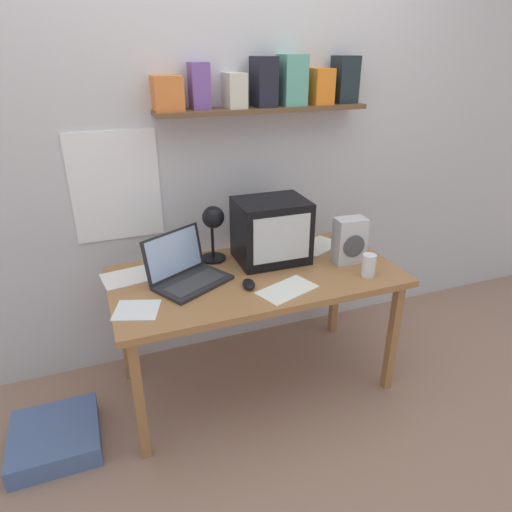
{
  "coord_description": "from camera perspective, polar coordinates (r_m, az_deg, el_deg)",
  "views": [
    {
      "loc": [
        -0.76,
        -1.97,
        1.77
      ],
      "look_at": [
        0.0,
        0.0,
        0.8
      ],
      "focal_mm": 32.0,
      "sensor_mm": 36.0,
      "label": 1
    }
  ],
  "objects": [
    {
      "name": "open_notebook",
      "position": [
        2.42,
        -15.31,
        -2.44
      ],
      "size": [
        0.31,
        0.23,
        0.0
      ],
      "rotation": [
        0.0,
        0.0,
        0.14
      ],
      "color": "white",
      "rests_on": "corner_desk"
    },
    {
      "name": "floor_cushion",
      "position": [
        2.56,
        -23.78,
        -20.07
      ],
      "size": [
        0.41,
        0.41,
        0.11
      ],
      "color": "#50699A",
      "rests_on": "ground_plane"
    },
    {
      "name": "juice_glass",
      "position": [
        2.39,
        13.9,
        -1.26
      ],
      "size": [
        0.07,
        0.07,
        0.12
      ],
      "color": "white",
      "rests_on": "corner_desk"
    },
    {
      "name": "ground_plane",
      "position": [
        2.76,
        0.0,
        -15.32
      ],
      "size": [
        12.0,
        12.0,
        0.0
      ],
      "primitive_type": "plane",
      "color": "#9F7A63"
    },
    {
      "name": "laptop",
      "position": [
        2.29,
        -8.9,
        -1.75
      ],
      "size": [
        0.44,
        0.41,
        0.24
      ],
      "rotation": [
        0.0,
        0.0,
        0.5
      ],
      "color": "#232326",
      "rests_on": "corner_desk"
    },
    {
      "name": "computer_mouse",
      "position": [
        2.23,
        -0.91,
        -3.53
      ],
      "size": [
        0.08,
        0.11,
        0.03
      ],
      "rotation": [
        0.0,
        0.0,
        -0.18
      ],
      "color": "black",
      "rests_on": "corner_desk"
    },
    {
      "name": "corner_desk",
      "position": [
        2.4,
        0.0,
        -3.49
      ],
      "size": [
        1.48,
        0.74,
        0.7
      ],
      "color": "#A67141",
      "rests_on": "ground_plane"
    },
    {
      "name": "crt_monitor",
      "position": [
        2.46,
        1.91,
        3.19
      ],
      "size": [
        0.38,
        0.31,
        0.34
      ],
      "rotation": [
        0.0,
        0.0,
        -0.02
      ],
      "color": "black",
      "rests_on": "corner_desk"
    },
    {
      "name": "desk_lamp",
      "position": [
        2.4,
        -5.38,
        3.97
      ],
      "size": [
        0.14,
        0.2,
        0.33
      ],
      "rotation": [
        0.0,
        0.0,
        -0.14
      ],
      "color": "black",
      "rests_on": "corner_desk"
    },
    {
      "name": "space_heater",
      "position": [
        2.5,
        11.6,
        1.91
      ],
      "size": [
        0.17,
        0.12,
        0.25
      ],
      "rotation": [
        0.0,
        0.0,
        -0.07
      ],
      "color": "silver",
      "rests_on": "corner_desk"
    },
    {
      "name": "back_wall",
      "position": [
        2.64,
        -4.01,
        14.48
      ],
      "size": [
        5.6,
        0.24,
        2.6
      ],
      "color": "silver",
      "rests_on": "ground_plane"
    },
    {
      "name": "loose_paper_near_monitor",
      "position": [
        2.72,
        7.75,
        1.3
      ],
      "size": [
        0.32,
        0.28,
        0.0
      ],
      "rotation": [
        0.0,
        0.0,
        0.42
      ],
      "color": "white",
      "rests_on": "corner_desk"
    },
    {
      "name": "loose_paper_near_laptop",
      "position": [
        2.22,
        3.92,
        -4.22
      ],
      "size": [
        0.33,
        0.25,
        0.0
      ],
      "rotation": [
        0.0,
        0.0,
        0.35
      ],
      "color": "white",
      "rests_on": "corner_desk"
    },
    {
      "name": "printed_handout",
      "position": [
        2.12,
        -14.68,
        -6.54
      ],
      "size": [
        0.24,
        0.23,
        0.0
      ],
      "rotation": [
        0.0,
        0.0,
        -0.33
      ],
      "color": "white",
      "rests_on": "corner_desk"
    }
  ]
}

